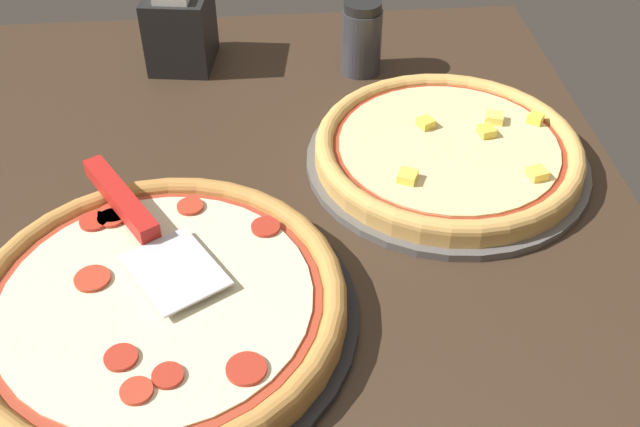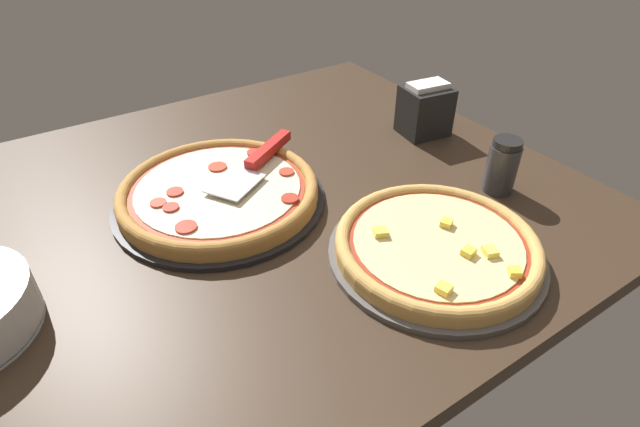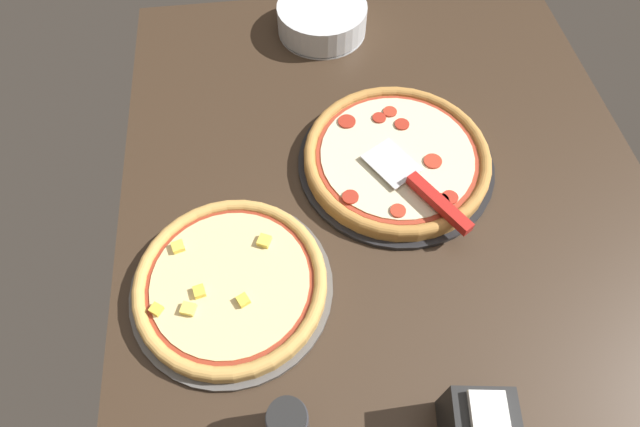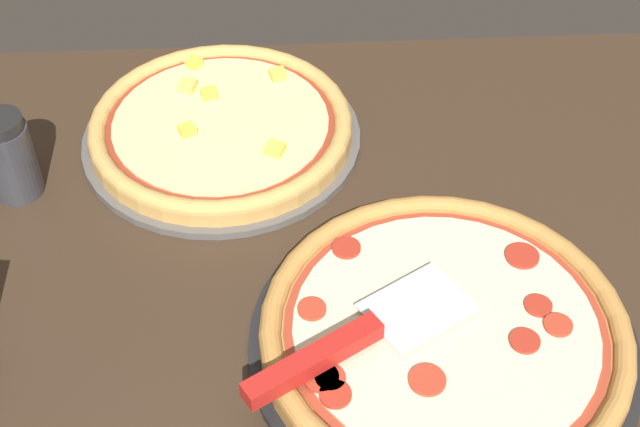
% 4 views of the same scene
% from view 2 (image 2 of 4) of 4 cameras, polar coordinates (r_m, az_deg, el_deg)
% --- Properties ---
extents(ground_plane, '(1.25, 1.05, 0.04)m').
position_cam_2_polar(ground_plane, '(0.97, -8.13, 0.51)').
color(ground_plane, '#38281C').
extents(pizza_pan_front, '(0.40, 0.40, 0.01)m').
position_cam_2_polar(pizza_pan_front, '(0.97, -11.36, 1.52)').
color(pizza_pan_front, black).
rests_on(pizza_pan_front, ground_plane).
extents(pizza_front, '(0.37, 0.37, 0.03)m').
position_cam_2_polar(pizza_front, '(0.96, -11.51, 2.58)').
color(pizza_front, '#B77F3D').
rests_on(pizza_front, pizza_pan_front).
extents(pizza_pan_back, '(0.35, 0.35, 0.01)m').
position_cam_2_polar(pizza_pan_back, '(0.85, 13.05, -4.48)').
color(pizza_pan_back, '#565451').
rests_on(pizza_pan_back, ground_plane).
extents(pizza_back, '(0.33, 0.33, 0.03)m').
position_cam_2_polar(pizza_back, '(0.83, 13.24, -3.45)').
color(pizza_back, tan).
rests_on(pizza_back, pizza_pan_back).
extents(serving_spatula, '(0.24, 0.17, 0.02)m').
position_cam_2_polar(serving_spatula, '(1.01, -6.68, 6.52)').
color(serving_spatula, silver).
rests_on(serving_spatula, pizza_front).
extents(parmesan_shaker, '(0.06, 0.06, 0.11)m').
position_cam_2_polar(parmesan_shaker, '(1.02, 20.10, 5.13)').
color(parmesan_shaker, '#333338').
rests_on(parmesan_shaker, ground_plane).
extents(napkin_holder, '(0.12, 0.10, 0.12)m').
position_cam_2_polar(napkin_holder, '(1.20, 11.90, 11.53)').
color(napkin_holder, black).
rests_on(napkin_holder, ground_plane).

